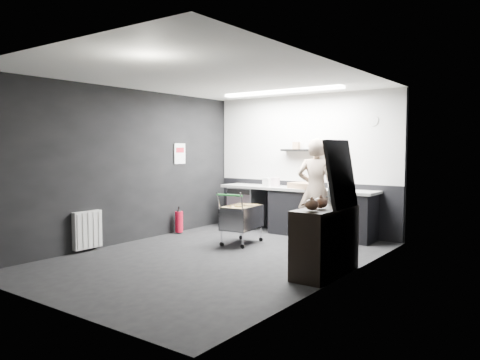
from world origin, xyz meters
The scene contains 22 objects.
floor centered at (0.00, 0.00, 0.00)m, with size 5.50×5.50×0.00m, color black.
ceiling centered at (0.00, 0.00, 2.70)m, with size 5.50×5.50×0.00m, color white.
wall_back centered at (0.00, 2.75, 1.35)m, with size 5.50×5.50×0.00m, color black.
wall_front centered at (0.00, -2.75, 1.35)m, with size 5.50×5.50×0.00m, color black.
wall_left centered at (-2.00, 0.00, 1.35)m, with size 5.50×5.50×0.00m, color black.
wall_right centered at (2.00, 0.00, 1.35)m, with size 5.50×5.50×0.00m, color black.
kitchen_wall_panel centered at (0.00, 2.73, 1.85)m, with size 3.95×0.02×1.70m, color silver.
dado_panel centered at (0.00, 2.73, 0.50)m, with size 3.95×0.02×1.00m, color black.
floating_shelf centered at (0.20, 2.62, 1.62)m, with size 1.20×0.22×0.04m, color black.
wall_clock centered at (1.40, 2.72, 2.15)m, with size 0.20×0.20×0.03m, color silver.
poster centered at (-1.98, 1.30, 1.55)m, with size 0.02×0.30×0.40m, color white.
poster_red_band centered at (-1.98, 1.30, 1.62)m, with size 0.01×0.22×0.10m, color red.
radiator centered at (-1.94, -0.90, 0.35)m, with size 0.10×0.50×0.60m, color silver.
ceiling_strip centered at (0.00, 1.85, 2.67)m, with size 2.40×0.20×0.04m, color white.
prep_counter centered at (0.14, 2.42, 0.46)m, with size 3.20×0.61×0.90m.
person centered at (0.67, 1.97, 0.92)m, with size 0.67×0.44×1.84m, color beige.
shopping_cart centered at (-0.29, 1.05, 0.43)m, with size 0.58×0.88×0.90m.
sideboard centered at (1.77, 0.13, 0.56)m, with size 0.50×1.18×1.77m.
fire_extinguisher centered at (-1.85, 1.13, 0.24)m, with size 0.15×0.15×0.50m.
cardboard_box centered at (0.23, 2.37, 0.95)m, with size 0.53×0.41×0.11m, color #A67E59.
pink_tub centered at (-0.46, 2.42, 0.99)m, with size 0.18×0.18×0.18m, color beige.
white_container centered at (-0.60, 2.37, 0.98)m, with size 0.19×0.14×0.16m, color silver.
Camera 1 is at (4.43, -5.45, 1.67)m, focal length 35.00 mm.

